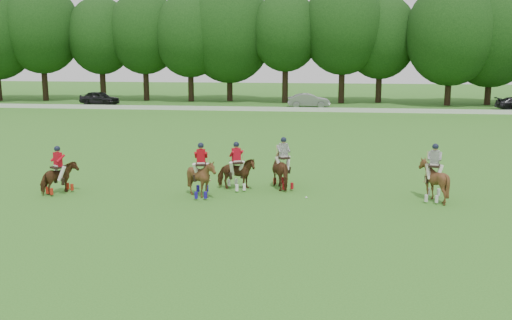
# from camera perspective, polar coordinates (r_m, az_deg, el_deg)

# --- Properties ---
(ground) EXTENTS (180.00, 180.00, 0.00)m
(ground) POSITION_cam_1_polar(r_m,az_deg,el_deg) (21.71, -6.71, -5.59)
(ground) COLOR #326F1F
(ground) RESTS_ON ground
(tree_line) EXTENTS (117.98, 14.32, 14.75)m
(tree_line) POSITION_cam_1_polar(r_m,az_deg,el_deg) (68.44, 3.23, 12.63)
(tree_line) COLOR black
(tree_line) RESTS_ON ground
(boundary_rail) EXTENTS (120.00, 0.10, 0.44)m
(boundary_rail) POSITION_cam_1_polar(r_m,az_deg,el_deg) (58.71, 2.20, 5.11)
(boundary_rail) COLOR white
(boundary_rail) RESTS_ON ground
(car_left) EXTENTS (4.87, 2.73, 1.57)m
(car_left) POSITION_cam_1_polar(r_m,az_deg,el_deg) (68.09, -15.38, 6.00)
(car_left) COLOR black
(car_left) RESTS_ON ground
(car_mid) EXTENTS (4.71, 2.01, 1.51)m
(car_mid) POSITION_cam_1_polar(r_m,az_deg,el_deg) (62.95, 5.29, 5.95)
(car_mid) COLOR gray
(car_mid) RESTS_ON ground
(polo_red_a) EXTENTS (1.47, 1.77, 2.10)m
(polo_red_a) POSITION_cam_1_polar(r_m,az_deg,el_deg) (26.13, -19.10, -1.62)
(polo_red_a) COLOR #472413
(polo_red_a) RESTS_ON ground
(polo_red_b) EXTENTS (1.84, 1.76, 2.17)m
(polo_red_b) POSITION_cam_1_polar(r_m,az_deg,el_deg) (25.42, -1.97, -1.31)
(polo_red_b) COLOR #472413
(polo_red_b) RESTS_ON ground
(polo_red_c) EXTENTS (1.54, 1.67, 2.33)m
(polo_red_c) POSITION_cam_1_polar(r_m,az_deg,el_deg) (24.27, -5.49, -1.75)
(polo_red_c) COLOR #472413
(polo_red_c) RESTS_ON ground
(polo_stripe_a) EXTENTS (1.60, 2.12, 2.33)m
(polo_stripe_a) POSITION_cam_1_polar(r_m,az_deg,el_deg) (25.71, 2.75, -0.98)
(polo_stripe_a) COLOR #472413
(polo_stripe_a) RESTS_ON ground
(polo_stripe_b) EXTENTS (1.69, 1.81, 2.39)m
(polo_stripe_b) POSITION_cam_1_polar(r_m,az_deg,el_deg) (24.69, 17.32, -1.91)
(polo_stripe_b) COLOR #472413
(polo_stripe_b) RESTS_ON ground
(polo_ball) EXTENTS (0.09, 0.09, 0.09)m
(polo_ball) POSITION_cam_1_polar(r_m,az_deg,el_deg) (24.13, 5.05, -3.76)
(polo_ball) COLOR white
(polo_ball) RESTS_ON ground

